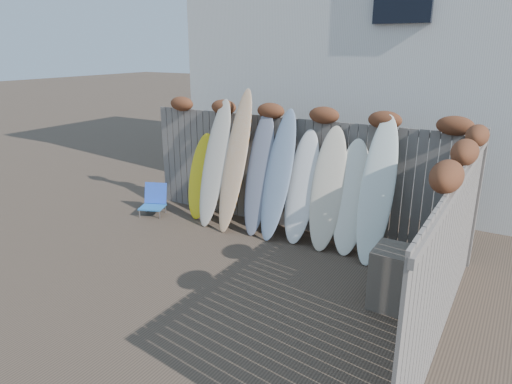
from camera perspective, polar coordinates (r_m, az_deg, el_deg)
The scene contains 16 objects.
ground at distance 6.61m, azimuth -5.49°, elevation -11.05°, with size 80.00×80.00×0.00m, color #493A2D.
back_fence at distance 8.06m, azimuth 4.76°, elevation 3.40°, with size 6.05×0.28×2.24m.
right_fence at distance 5.30m, azimuth 23.20°, elevation -6.34°, with size 0.28×4.40×2.24m.
house at distance 11.51m, azimuth 16.74°, elevation 17.20°, with size 8.50×5.50×6.33m.
beach_chair at distance 9.23m, azimuth -12.63°, elevation -0.99°, with size 0.59×0.61×0.59m.
wooden_crate at distance 6.09m, azimuth 17.51°, elevation -10.34°, with size 0.67×0.56×0.78m, color brown.
lattice_panel at distance 6.39m, azimuth 22.58°, elevation -5.28°, with size 0.05×1.10×1.65m, color #3A2F23.
surfboard_0 at distance 8.78m, azimuth -6.83°, elevation 1.97°, with size 0.54×0.07×1.66m, color yellow.
surfboard_1 at distance 8.37m, azimuth -5.16°, elevation 3.61°, with size 0.51×0.07×2.37m, color beige.
surfboard_2 at distance 8.08m, azimuth -2.61°, elevation 3.90°, with size 0.45×0.07×2.59m, color #E3B76B.
surfboard_3 at distance 7.95m, azimuth 0.39°, elevation 2.37°, with size 0.47×0.07×2.22m, color slate.
surfboard_4 at distance 7.72m, azimuth 2.80°, elevation 2.12°, with size 0.49×0.07×2.28m, color #869CB9.
surfboard_5 at distance 7.65m, azimuth 5.71°, elevation 0.64°, with size 0.54×0.07×1.94m, color white.
surfboard_6 at distance 7.44m, azimuth 8.95°, elevation 0.41°, with size 0.55×0.07×2.05m, color beige.
surfboard_7 at distance 7.35m, azimuth 11.79°, elevation -0.64°, with size 0.54×0.07×1.87m, color white.
surfboard_8 at distance 7.09m, azimuth 14.89°, elevation 0.19°, with size 0.51×0.07×2.31m, color white.
Camera 1 is at (3.51, -4.61, 3.18)m, focal length 32.00 mm.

